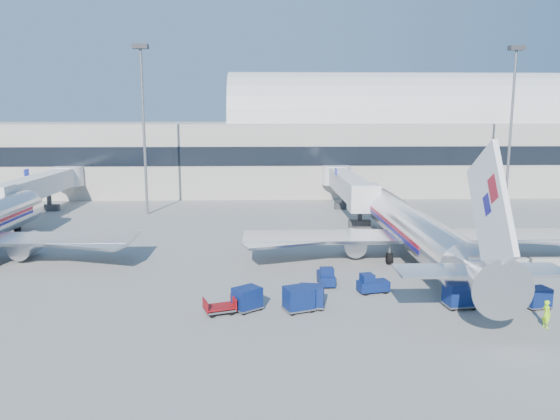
{
  "coord_description": "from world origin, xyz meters",
  "views": [
    {
      "loc": [
        -4.28,
        -44.45,
        13.59
      ],
      "look_at": [
        -2.54,
        6.0,
        4.68
      ],
      "focal_mm": 35.0,
      "sensor_mm": 36.0,
      "label": 1
    }
  ],
  "objects_px": {
    "mast_west": "(143,105)",
    "jetbridge_near": "(346,184)",
    "cart_train_b": "(299,298)",
    "jetbridge_mid": "(42,185)",
    "barrier_mid": "(547,263)",
    "cart_solo_near": "(460,294)",
    "tug_left": "(326,277)",
    "cart_train_c": "(247,298)",
    "cart_train_a": "(311,296)",
    "tug_right": "(493,276)",
    "mast_east": "(512,105)",
    "tug_lead": "(372,284)",
    "ramp_worker": "(547,314)",
    "cart_solo_far": "(537,297)",
    "barrier_near": "(511,263)",
    "cart_open_red": "(220,308)",
    "airliner_main": "(416,231)"
  },
  "relations": [
    {
      "from": "mast_west",
      "to": "tug_left",
      "type": "relative_size",
      "value": 9.24
    },
    {
      "from": "airliner_main",
      "to": "cart_train_c",
      "type": "bearing_deg",
      "value": -140.84
    },
    {
      "from": "tug_left",
      "to": "cart_solo_near",
      "type": "bearing_deg",
      "value": -122.75
    },
    {
      "from": "jetbridge_near",
      "to": "jetbridge_mid",
      "type": "relative_size",
      "value": 1.0
    },
    {
      "from": "cart_train_a",
      "to": "barrier_mid",
      "type": "bearing_deg",
      "value": 32.99
    },
    {
      "from": "cart_train_a",
      "to": "cart_train_b",
      "type": "bearing_deg",
      "value": -136.85
    },
    {
      "from": "jetbridge_mid",
      "to": "ramp_worker",
      "type": "xyz_separation_m",
      "value": [
        48.42,
        -42.51,
        -3.02
      ]
    },
    {
      "from": "jetbridge_mid",
      "to": "tug_left",
      "type": "xyz_separation_m",
      "value": [
        35.25,
        -33.33,
        -3.21
      ]
    },
    {
      "from": "cart_train_a",
      "to": "cart_open_red",
      "type": "distance_m",
      "value": 6.49
    },
    {
      "from": "jetbridge_mid",
      "to": "barrier_mid",
      "type": "bearing_deg",
      "value": -27.35
    },
    {
      "from": "jetbridge_near",
      "to": "cart_train_a",
      "type": "height_order",
      "value": "jetbridge_near"
    },
    {
      "from": "cart_train_c",
      "to": "cart_solo_near",
      "type": "distance_m",
      "value": 15.06
    },
    {
      "from": "tug_lead",
      "to": "ramp_worker",
      "type": "xyz_separation_m",
      "value": [
        9.84,
        -7.28,
        0.21
      ]
    },
    {
      "from": "tug_left",
      "to": "cart_train_c",
      "type": "height_order",
      "value": "cart_train_c"
    },
    {
      "from": "airliner_main",
      "to": "tug_lead",
      "type": "bearing_deg",
      "value": -123.07
    },
    {
      "from": "airliner_main",
      "to": "cart_solo_near",
      "type": "distance_m",
      "value": 12.55
    },
    {
      "from": "mast_west",
      "to": "barrier_near",
      "type": "bearing_deg",
      "value": -36.38
    },
    {
      "from": "cart_solo_near",
      "to": "cart_solo_far",
      "type": "height_order",
      "value": "cart_solo_near"
    },
    {
      "from": "mast_west",
      "to": "mast_east",
      "type": "relative_size",
      "value": 1.0
    },
    {
      "from": "barrier_near",
      "to": "tug_right",
      "type": "relative_size",
      "value": 1.36
    },
    {
      "from": "tug_right",
      "to": "ramp_worker",
      "type": "relative_size",
      "value": 1.21
    },
    {
      "from": "cart_solo_far",
      "to": "ramp_worker",
      "type": "relative_size",
      "value": 1.07
    },
    {
      "from": "cart_solo_far",
      "to": "tug_left",
      "type": "bearing_deg",
      "value": 146.09
    },
    {
      "from": "barrier_near",
      "to": "cart_train_a",
      "type": "bearing_deg",
      "value": -152.9
    },
    {
      "from": "tug_left",
      "to": "cart_train_a",
      "type": "relative_size",
      "value": 1.18
    },
    {
      "from": "tug_right",
      "to": "mast_east",
      "type": "bearing_deg",
      "value": 117.18
    },
    {
      "from": "cart_train_b",
      "to": "cart_solo_far",
      "type": "bearing_deg",
      "value": -20.6
    },
    {
      "from": "mast_east",
      "to": "ramp_worker",
      "type": "distance_m",
      "value": 46.77
    },
    {
      "from": "jetbridge_near",
      "to": "tug_right",
      "type": "bearing_deg",
      "value": -78.24
    },
    {
      "from": "jetbridge_mid",
      "to": "cart_solo_far",
      "type": "relative_size",
      "value": 14.13
    },
    {
      "from": "barrier_near",
      "to": "cart_open_red",
      "type": "relative_size",
      "value": 1.22
    },
    {
      "from": "barrier_near",
      "to": "tug_lead",
      "type": "bearing_deg",
      "value": -155.04
    },
    {
      "from": "jetbridge_mid",
      "to": "barrier_mid",
      "type": "height_order",
      "value": "jetbridge_mid"
    },
    {
      "from": "cart_solo_near",
      "to": "ramp_worker",
      "type": "distance_m",
      "value": 5.74
    },
    {
      "from": "cart_train_a",
      "to": "cart_solo_far",
      "type": "distance_m",
      "value": 15.99
    },
    {
      "from": "barrier_near",
      "to": "cart_train_a",
      "type": "xyz_separation_m",
      "value": [
        -18.78,
        -9.61,
        0.42
      ]
    },
    {
      "from": "cart_solo_near",
      "to": "tug_left",
      "type": "bearing_deg",
      "value": 141.53
    },
    {
      "from": "mast_west",
      "to": "cart_train_b",
      "type": "xyz_separation_m",
      "value": [
        18.26,
        -38.25,
        -13.85
      ]
    },
    {
      "from": "airliner_main",
      "to": "cart_open_red",
      "type": "distance_m",
      "value": 21.73
    },
    {
      "from": "barrier_mid",
      "to": "tug_lead",
      "type": "bearing_deg",
      "value": -159.41
    },
    {
      "from": "tug_lead",
      "to": "cart_train_a",
      "type": "distance_m",
      "value": 5.9
    },
    {
      "from": "mast_west",
      "to": "jetbridge_near",
      "type": "bearing_deg",
      "value": 1.68
    },
    {
      "from": "cart_train_b",
      "to": "cart_train_c",
      "type": "height_order",
      "value": "cart_train_b"
    },
    {
      "from": "barrier_near",
      "to": "ramp_worker",
      "type": "xyz_separation_m",
      "value": [
        -3.98,
        -13.71,
        0.46
      ]
    },
    {
      "from": "cart_train_a",
      "to": "cart_open_red",
      "type": "xyz_separation_m",
      "value": [
        -6.4,
        -0.94,
        -0.47
      ]
    },
    {
      "from": "airliner_main",
      "to": "ramp_worker",
      "type": "height_order",
      "value": "airliner_main"
    },
    {
      "from": "cart_solo_near",
      "to": "tug_right",
      "type": "bearing_deg",
      "value": 41.41
    },
    {
      "from": "barrier_mid",
      "to": "cart_open_red",
      "type": "bearing_deg",
      "value": -159.66
    },
    {
      "from": "airliner_main",
      "to": "tug_left",
      "type": "bearing_deg",
      "value": -142.48
    },
    {
      "from": "cart_train_b",
      "to": "cart_solo_near",
      "type": "bearing_deg",
      "value": -18.97
    }
  ]
}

